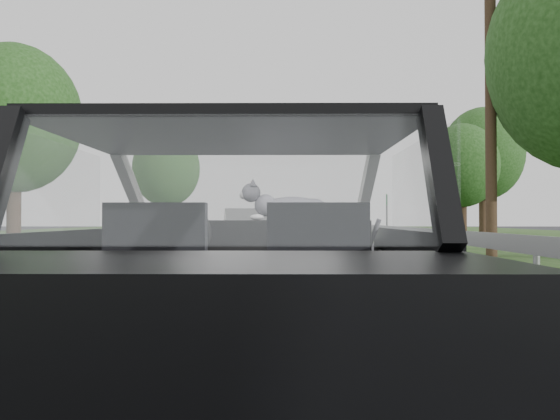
{
  "coord_description": "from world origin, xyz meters",
  "views": [
    {
      "loc": [
        0.24,
        -3.08,
        1.01
      ],
      "look_at": [
        0.21,
        0.54,
        1.07
      ],
      "focal_mm": 35.0,
      "sensor_mm": 36.0,
      "label": 1
    }
  ],
  "objects_px": {
    "subject_car": "(243,269)",
    "cat": "(292,207)",
    "other_car": "(247,229)",
    "highway_sign": "(387,217)",
    "utility_pole": "(491,89)"
  },
  "relations": [
    {
      "from": "subject_car",
      "to": "cat",
      "type": "distance_m",
      "value": 0.75
    },
    {
      "from": "cat",
      "to": "utility_pole",
      "type": "xyz_separation_m",
      "value": [
        5.47,
        10.9,
        3.38
      ]
    },
    {
      "from": "other_car",
      "to": "highway_sign",
      "type": "xyz_separation_m",
      "value": [
        6.18,
        8.02,
        0.41
      ]
    },
    {
      "from": "subject_car",
      "to": "highway_sign",
      "type": "bearing_deg",
      "value": 77.41
    },
    {
      "from": "subject_car",
      "to": "cat",
      "type": "bearing_deg",
      "value": 63.7
    },
    {
      "from": "cat",
      "to": "utility_pole",
      "type": "bearing_deg",
      "value": 60.23
    },
    {
      "from": "highway_sign",
      "to": "cat",
      "type": "bearing_deg",
      "value": -90.11
    },
    {
      "from": "subject_car",
      "to": "highway_sign",
      "type": "xyz_separation_m",
      "value": [
        5.16,
        23.1,
        0.37
      ]
    },
    {
      "from": "other_car",
      "to": "highway_sign",
      "type": "relative_size",
      "value": 1.9
    },
    {
      "from": "subject_car",
      "to": "highway_sign",
      "type": "height_order",
      "value": "highway_sign"
    },
    {
      "from": "subject_car",
      "to": "cat",
      "type": "relative_size",
      "value": 6.5
    },
    {
      "from": "subject_car",
      "to": "other_car",
      "type": "height_order",
      "value": "subject_car"
    },
    {
      "from": "subject_car",
      "to": "other_car",
      "type": "xyz_separation_m",
      "value": [
        -1.02,
        15.09,
        -0.04
      ]
    },
    {
      "from": "other_car",
      "to": "highway_sign",
      "type": "height_order",
      "value": "highway_sign"
    },
    {
      "from": "subject_car",
      "to": "highway_sign",
      "type": "distance_m",
      "value": 23.67
    }
  ]
}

